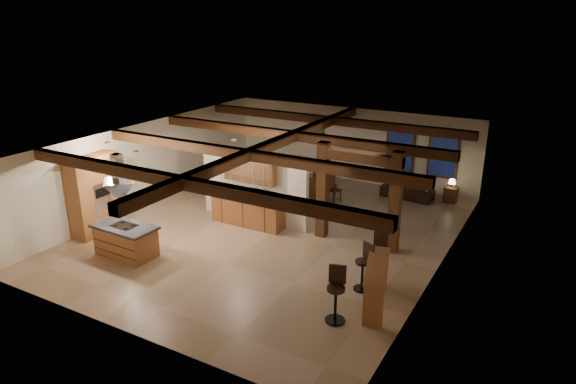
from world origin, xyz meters
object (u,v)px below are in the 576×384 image
(kitchen_island, at_px, (126,240))
(dining_table, at_px, (307,192))
(bar_counter, at_px, (377,278))
(sofa, at_px, (407,191))

(kitchen_island, xyz_separation_m, dining_table, (2.39, 6.29, -0.12))
(dining_table, bearing_deg, kitchen_island, -99.71)
(kitchen_island, distance_m, dining_table, 6.73)
(kitchen_island, bearing_deg, dining_table, 69.17)
(kitchen_island, height_order, dining_table, kitchen_island)
(bar_counter, bearing_deg, dining_table, 130.24)
(sofa, bearing_deg, bar_counter, 105.27)
(sofa, xyz_separation_m, bar_counter, (1.52, -7.41, 0.42))
(sofa, bearing_deg, kitchen_island, 60.77)
(sofa, bearing_deg, dining_table, 38.00)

